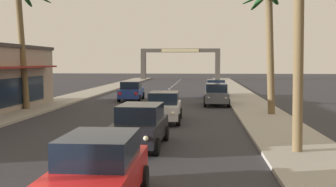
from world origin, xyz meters
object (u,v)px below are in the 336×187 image
object	(u,v)px
sedan_oncoming_far	(131,91)
palm_left_third	(20,24)
town_gateway_arch	(180,59)
sedan_fifth_in_queue	(164,107)
sedan_parked_mid_kerb	(216,94)
sedan_third_in_queue	(140,125)
palm_right_third	(269,35)
sedan_lead_at_stop_bar	(98,171)
sedan_parked_nearest_kerb	(216,88)

from	to	relation	value
sedan_oncoming_far	palm_left_third	distance (m)	11.23
town_gateway_arch	sedan_fifth_in_queue	bearing A→B (deg)	-87.94
sedan_parked_mid_kerb	sedan_third_in_queue	bearing A→B (deg)	-102.59
sedan_oncoming_far	palm_right_third	bearing A→B (deg)	-42.30
sedan_oncoming_far	palm_left_third	size ratio (longest dim) A/B	0.52
sedan_oncoming_far	palm_left_third	bearing A→B (deg)	-128.34
sedan_lead_at_stop_bar	sedan_parked_nearest_kerb	bearing A→B (deg)	82.98
town_gateway_arch	palm_left_third	bearing A→B (deg)	-99.59
sedan_third_in_queue	sedan_parked_nearest_kerb	xyz separation A→B (m)	(3.74, 23.06, 0.00)
sedan_lead_at_stop_bar	palm_left_third	xyz separation A→B (m)	(-9.94, 18.02, 5.05)
sedan_parked_nearest_kerb	town_gateway_arch	world-z (taller)	town_gateway_arch
sedan_lead_at_stop_bar	palm_left_third	size ratio (longest dim) A/B	0.51
town_gateway_arch	sedan_parked_nearest_kerb	bearing A→B (deg)	-81.82
sedan_third_in_queue	sedan_parked_mid_kerb	world-z (taller)	same
sedan_parked_mid_kerb	palm_right_third	world-z (taller)	palm_right_third
town_gateway_arch	sedan_lead_at_stop_bar	bearing A→B (deg)	-88.58
sedan_parked_nearest_kerb	palm_right_third	distance (m)	14.17
sedan_lead_at_stop_bar	palm_left_third	world-z (taller)	palm_left_third
sedan_fifth_in_queue	sedan_parked_mid_kerb	bearing A→B (deg)	70.44
sedan_oncoming_far	sedan_parked_nearest_kerb	world-z (taller)	same
sedan_oncoming_far	palm_right_third	distance (m)	14.41
sedan_third_in_queue	sedan_parked_mid_kerb	size ratio (longest dim) A/B	1.01
sedan_oncoming_far	sedan_parked_mid_kerb	world-z (taller)	same
sedan_fifth_in_queue	town_gateway_arch	bearing A→B (deg)	92.06
sedan_fifth_in_queue	sedan_third_in_queue	bearing A→B (deg)	-92.64
sedan_lead_at_stop_bar	sedan_parked_nearest_kerb	world-z (taller)	same
palm_right_third	sedan_third_in_queue	bearing A→B (deg)	-123.70
town_gateway_arch	sedan_third_in_queue	bearing A→B (deg)	-88.47
sedan_parked_nearest_kerb	palm_left_third	bearing A→B (deg)	-139.02
palm_right_third	town_gateway_arch	distance (m)	51.06
sedan_fifth_in_queue	sedan_oncoming_far	size ratio (longest dim) A/B	0.99
sedan_oncoming_far	palm_right_third	world-z (taller)	palm_right_third
sedan_third_in_queue	palm_left_third	xyz separation A→B (m)	(-9.88, 11.22, 5.05)
sedan_third_in_queue	sedan_fifth_in_queue	bearing A→B (deg)	87.36
palm_right_third	sedan_lead_at_stop_bar	bearing A→B (deg)	-111.31
sedan_lead_at_stop_bar	sedan_third_in_queue	world-z (taller)	same
sedan_lead_at_stop_bar	sedan_fifth_in_queue	distance (m)	13.60
palm_right_third	town_gateway_arch	size ratio (longest dim) A/B	0.53
sedan_third_in_queue	town_gateway_arch	xyz separation A→B (m)	(-1.60, 60.21, 2.98)
palm_left_third	sedan_third_in_queue	bearing A→B (deg)	-48.63
sedan_parked_nearest_kerb	palm_right_third	world-z (taller)	palm_right_third
sedan_parked_nearest_kerb	sedan_third_in_queue	bearing A→B (deg)	-99.21
sedan_third_in_queue	sedan_parked_nearest_kerb	world-z (taller)	same
sedan_oncoming_far	sedan_parked_mid_kerb	xyz separation A→B (m)	(7.21, -3.17, 0.00)
sedan_fifth_in_queue	town_gateway_arch	distance (m)	53.53
sedan_lead_at_stop_bar	sedan_oncoming_far	distance (m)	26.16
sedan_third_in_queue	sedan_fifth_in_queue	size ratio (longest dim) A/B	1.00
sedan_parked_nearest_kerb	sedan_oncoming_far	bearing A→B (deg)	-151.82
sedan_lead_at_stop_bar	palm_right_third	bearing A→B (deg)	68.69
sedan_lead_at_stop_bar	sedan_oncoming_far	world-z (taller)	same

